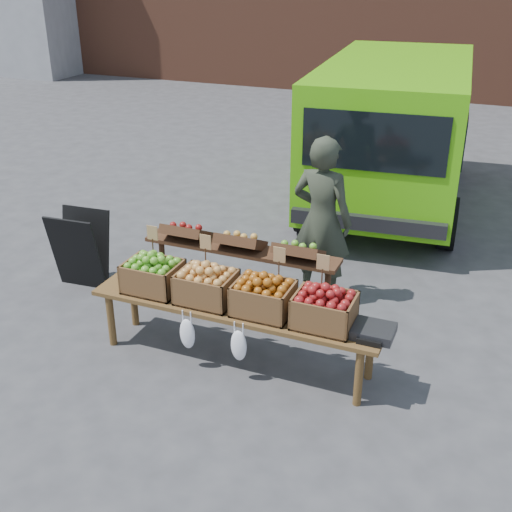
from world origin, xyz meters
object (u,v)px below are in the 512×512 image
at_px(display_bench, 235,334).
at_px(crate_red_apples, 263,298).
at_px(crate_green_apples, 324,311).
at_px(vendor, 322,221).
at_px(chalkboard_sign, 81,249).
at_px(delivery_van, 392,135).
at_px(crate_russet_pears, 206,287).
at_px(weighing_scale, 374,331).
at_px(back_table, 241,273).
at_px(crate_golden_apples, 153,276).

relative_size(display_bench, crate_red_apples, 5.40).
relative_size(display_bench, crate_green_apples, 5.40).
distance_m(vendor, chalkboard_sign, 2.69).
distance_m(delivery_van, crate_russet_pears, 4.75).
height_order(chalkboard_sign, display_bench, chalkboard_sign).
relative_size(crate_russet_pears, weighing_scale, 1.47).
relative_size(crate_red_apples, crate_green_apples, 1.00).
bearing_deg(crate_russet_pears, weighing_scale, 0.00).
xyz_separation_m(vendor, crate_green_apples, (0.48, -1.46, -0.19)).
distance_m(crate_red_apples, crate_green_apples, 0.55).
relative_size(back_table, crate_red_apples, 4.20).
bearing_deg(crate_green_apples, crate_red_apples, 180.00).
height_order(vendor, chalkboard_sign, vendor).
distance_m(back_table, weighing_scale, 1.67).
bearing_deg(crate_golden_apples, delivery_van, 75.22).
distance_m(vendor, weighing_scale, 1.74).
relative_size(delivery_van, crate_golden_apples, 9.27).
height_order(crate_green_apples, weighing_scale, crate_green_apples).
relative_size(vendor, weighing_scale, 5.30).
relative_size(delivery_van, chalkboard_sign, 5.22).
xyz_separation_m(crate_golden_apples, weighing_scale, (2.08, 0.00, -0.10)).
distance_m(vendor, crate_green_apples, 1.55).
relative_size(vendor, crate_golden_apples, 3.60).
relative_size(delivery_van, crate_russet_pears, 9.27).
bearing_deg(vendor, chalkboard_sign, 23.80).
bearing_deg(back_table, display_bench, -70.51).
distance_m(back_table, crate_red_apples, 0.91).
xyz_separation_m(back_table, crate_green_apples, (1.08, -0.72, 0.19)).
bearing_deg(delivery_van, crate_red_apples, -96.74).
xyz_separation_m(crate_red_apples, weighing_scale, (0.98, 0.00, -0.10)).
bearing_deg(delivery_van, weighing_scale, -84.93).
bearing_deg(crate_red_apples, crate_golden_apples, 180.00).
bearing_deg(crate_red_apples, weighing_scale, 0.00).
relative_size(chalkboard_sign, crate_red_apples, 1.78).
distance_m(display_bench, crate_green_apples, 0.93).
distance_m(display_bench, crate_golden_apples, 0.93).
relative_size(crate_red_apples, weighing_scale, 1.47).
xyz_separation_m(display_bench, crate_green_apples, (0.82, 0.00, 0.42)).
relative_size(crate_golden_apples, crate_red_apples, 1.00).
bearing_deg(crate_green_apples, back_table, 146.31).
height_order(chalkboard_sign, crate_green_apples, chalkboard_sign).
bearing_deg(weighing_scale, crate_russet_pears, 180.00).
xyz_separation_m(chalkboard_sign, crate_red_apples, (2.47, -0.71, 0.27)).
bearing_deg(crate_green_apples, weighing_scale, 0.00).
height_order(delivery_van, back_table, delivery_van).
bearing_deg(crate_russet_pears, vendor, 67.01).
bearing_deg(display_bench, delivery_van, 84.98).
xyz_separation_m(delivery_van, chalkboard_sign, (-2.61, -3.98, -0.59)).
height_order(back_table, crate_red_apples, back_table).
height_order(back_table, display_bench, back_table).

